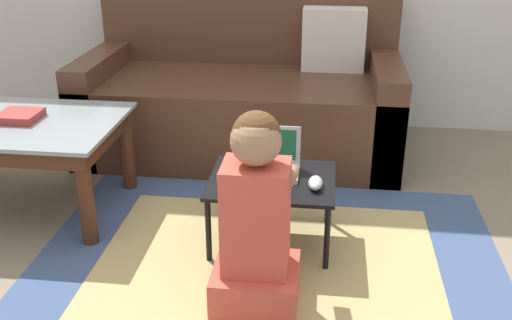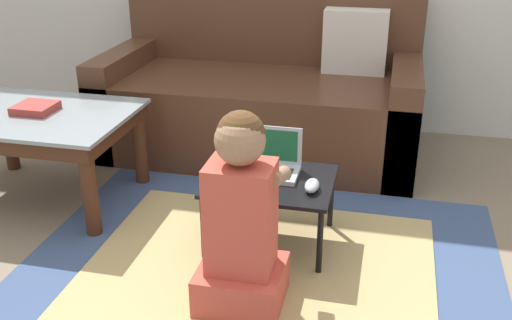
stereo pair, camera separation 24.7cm
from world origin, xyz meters
name	(u,v)px [view 1 (the left image)]	position (x,y,z in m)	size (l,w,h in m)	color
ground_plane	(229,270)	(0.00, 0.00, 0.00)	(16.00, 16.00, 0.00)	#7F705B
area_rug	(266,269)	(0.15, 0.02, 0.00)	(1.94, 1.56, 0.01)	#3D517A
couch	(244,97)	(-0.12, 1.32, 0.30)	(1.79, 0.92, 0.88)	#4C2D1E
coffee_table	(24,136)	(-1.02, 0.41, 0.38)	(0.88, 0.66, 0.45)	gray
laptop_desk	(272,186)	(0.15, 0.24, 0.27)	(0.53, 0.43, 0.31)	black
laptop	(268,165)	(0.13, 0.30, 0.34)	(0.26, 0.18, 0.19)	#B7BCC6
computer_mouse	(316,183)	(0.33, 0.18, 0.33)	(0.06, 0.11, 0.04)	#B2B7C1
person_seated	(256,222)	(0.13, -0.20, 0.34)	(0.31, 0.38, 0.75)	#CC4C3D
book_on_table	(19,116)	(-1.03, 0.42, 0.47)	(0.18, 0.17, 0.04)	#99332D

